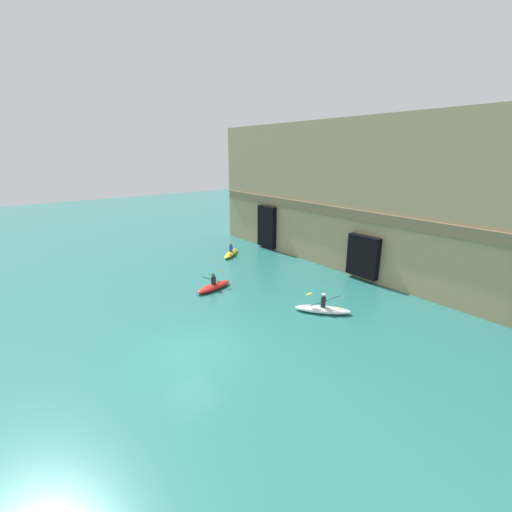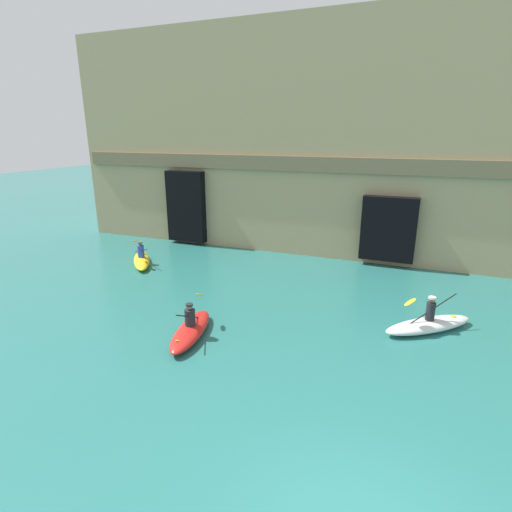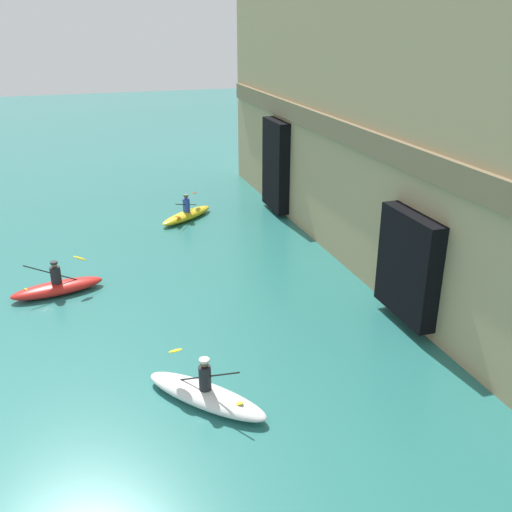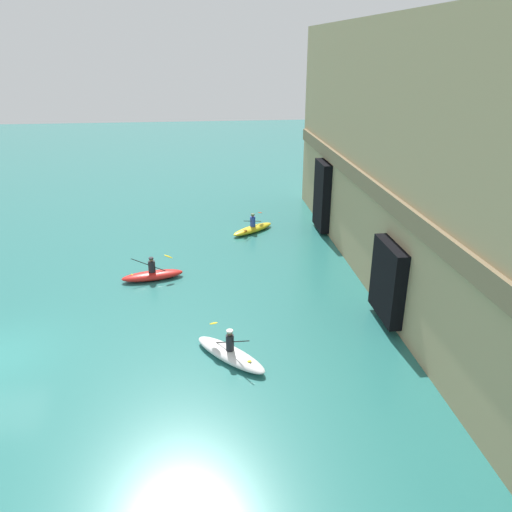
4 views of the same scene
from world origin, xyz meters
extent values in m
cube|color=#79674A|center=(-0.50, 14.67, 4.67)|extent=(35.24, 0.24, 0.72)
cube|color=black|center=(-11.70, 14.57, 2.15)|extent=(2.26, 0.70, 3.95)
cube|color=black|center=(-0.79, 14.57, 1.82)|extent=(2.48, 0.70, 3.02)
ellipsoid|color=white|center=(1.07, 8.21, 0.19)|extent=(2.99, 2.73, 0.38)
cylinder|color=#232328|center=(1.07, 8.21, 0.67)|extent=(0.28, 0.28, 0.59)
sphere|color=brown|center=(1.07, 8.21, 1.07)|extent=(0.19, 0.19, 0.19)
cylinder|color=silver|center=(1.07, 8.21, 1.14)|extent=(0.24, 0.24, 0.06)
cylinder|color=black|center=(1.07, 8.21, 0.70)|extent=(1.48, 1.24, 0.95)
ellipsoid|color=yellow|center=(0.43, 7.67, 1.11)|extent=(0.44, 0.41, 0.24)
ellipsoid|color=yellow|center=(1.71, 8.74, 0.30)|extent=(0.44, 0.41, 0.24)
ellipsoid|color=yellow|center=(-11.85, 10.40, 0.18)|extent=(2.46, 2.85, 0.36)
cylinder|color=#2D47B7|center=(-11.85, 10.40, 0.65)|extent=(0.31, 0.31, 0.58)
sphere|color=brown|center=(-11.85, 10.40, 1.03)|extent=(0.18, 0.18, 0.18)
cylinder|color=#4C6B4C|center=(-11.85, 10.40, 1.10)|extent=(0.23, 0.23, 0.06)
cylinder|color=black|center=(-11.85, 10.40, 0.67)|extent=(1.67, 1.23, 0.66)
ellipsoid|color=#D84C19|center=(-11.12, 9.87, 0.40)|extent=(0.46, 0.40, 0.18)
ellipsoid|color=#D84C19|center=(-12.57, 10.93, 0.95)|extent=(0.46, 0.40, 0.18)
ellipsoid|color=red|center=(-5.87, 4.98, 0.20)|extent=(1.37, 2.97, 0.40)
cylinder|color=#232328|center=(-5.87, 4.98, 0.66)|extent=(0.33, 0.33, 0.53)
sphere|color=#9E704C|center=(-5.87, 4.98, 1.02)|extent=(0.18, 0.18, 0.18)
cylinder|color=#232328|center=(-5.87, 4.98, 1.09)|extent=(0.23, 0.23, 0.06)
cylinder|color=black|center=(-5.87, 4.98, 0.69)|extent=(0.26, 1.81, 0.96)
ellipsoid|color=yellow|center=(-5.97, 5.77, 1.10)|extent=(0.23, 0.43, 0.25)
ellipsoid|color=yellow|center=(-5.78, 4.19, 0.28)|extent=(0.23, 0.43, 0.25)
camera|label=1|loc=(13.07, -6.04, 9.04)|focal=24.00mm
camera|label=2|loc=(0.22, -4.70, 6.16)|focal=28.00mm
camera|label=3|loc=(11.71, 5.98, 8.18)|focal=40.00mm
camera|label=4|loc=(15.91, 7.43, 10.21)|focal=35.00mm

